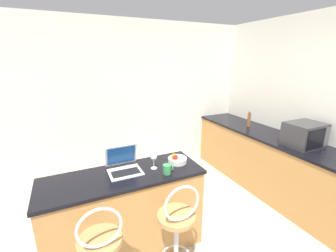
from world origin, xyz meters
TOP-DOWN VIEW (x-y plane):
  - wall_back at (0.00, 2.57)m, footprint 12.00×0.06m
  - breakfast_bar at (-0.66, 0.90)m, footprint 1.58×0.56m
  - counter_right at (1.66, 1.02)m, footprint 0.66×3.07m
  - bar_stool_far at (-0.34, 0.36)m, footprint 0.40×0.40m
  - laptop at (-0.63, 0.99)m, footprint 0.32×0.31m
  - microwave at (1.66, 0.66)m, footprint 0.46×0.37m
  - mug_green at (-0.26, 0.73)m, footprint 0.10×0.08m
  - pepper_mill at (1.66, 1.63)m, footprint 0.05×0.05m
  - fruit_bowl at (-0.06, 0.91)m, footprint 0.21×0.21m
  - wine_glass_short at (-0.34, 0.89)m, footprint 0.07×0.07m

SIDE VIEW (x-z plane):
  - counter_right at x=1.66m, z-range 0.00..0.90m
  - breakfast_bar at x=-0.66m, z-range 0.00..0.91m
  - bar_stool_far at x=-0.34m, z-range -0.03..1.00m
  - fruit_bowl at x=-0.06m, z-range 0.89..1.00m
  - mug_green at x=-0.26m, z-range 0.90..1.00m
  - laptop at x=-0.63m, z-range 0.84..1.09m
  - wine_glass_short at x=-0.34m, z-range 0.94..1.10m
  - pepper_mill at x=1.66m, z-range 0.90..1.15m
  - microwave at x=1.66m, z-range 0.90..1.21m
  - wall_back at x=0.00m, z-range 0.00..2.60m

